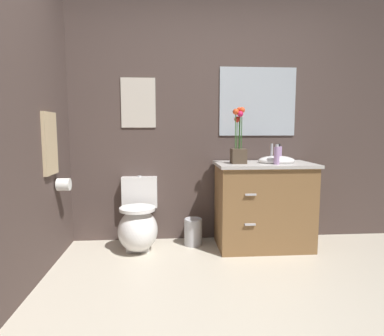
# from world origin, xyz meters

# --- Properties ---
(ground_plane) EXTENTS (9.23, 9.23, 0.00)m
(ground_plane) POSITION_xyz_m (0.00, 0.00, 0.00)
(ground_plane) COLOR beige
(wall_back) EXTENTS (4.31, 0.05, 2.50)m
(wall_back) POSITION_xyz_m (0.20, 1.72, 1.25)
(wall_back) COLOR #4C3D38
(wall_back) RESTS_ON ground_plane
(wall_left) EXTENTS (0.05, 4.76, 2.50)m
(wall_left) POSITION_xyz_m (-1.41, 0.51, 1.25)
(wall_left) COLOR #4C3D38
(wall_left) RESTS_ON ground_plane
(toilet) EXTENTS (0.38, 0.59, 0.69)m
(toilet) POSITION_xyz_m (-0.68, 1.43, 0.24)
(toilet) COLOR white
(toilet) RESTS_ON ground_plane
(vanity_cabinet) EXTENTS (0.94, 0.56, 1.02)m
(vanity_cabinet) POSITION_xyz_m (0.55, 1.40, 0.43)
(vanity_cabinet) COLOR brown
(vanity_cabinet) RESTS_ON ground_plane
(flower_vase) EXTENTS (0.14, 0.14, 0.53)m
(flower_vase) POSITION_xyz_m (0.28, 1.37, 1.01)
(flower_vase) COLOR #4C3D2D
(flower_vase) RESTS_ON vanity_cabinet
(soap_bottle) EXTENTS (0.05, 0.05, 0.19)m
(soap_bottle) POSITION_xyz_m (0.62, 1.26, 0.93)
(soap_bottle) COLOR #B28CBF
(soap_bottle) RESTS_ON vanity_cabinet
(lotion_bottle) EXTENTS (0.07, 0.07, 0.19)m
(lotion_bottle) POSITION_xyz_m (0.68, 1.39, 0.93)
(lotion_bottle) COLOR #B28CBF
(lotion_bottle) RESTS_ON vanity_cabinet
(trash_bin) EXTENTS (0.18, 0.18, 0.27)m
(trash_bin) POSITION_xyz_m (-0.14, 1.49, 0.14)
(trash_bin) COLOR #B7B7BC
(trash_bin) RESTS_ON ground_plane
(wall_poster) EXTENTS (0.35, 0.01, 0.50)m
(wall_poster) POSITION_xyz_m (-0.68, 1.69, 1.43)
(wall_poster) COLOR beige
(wall_mirror) EXTENTS (0.80, 0.01, 0.70)m
(wall_mirror) POSITION_xyz_m (0.55, 1.69, 1.45)
(wall_mirror) COLOR #B2BCC6
(hanging_towel) EXTENTS (0.03, 0.28, 0.52)m
(hanging_towel) POSITION_xyz_m (-1.37, 1.10, 1.05)
(hanging_towel) COLOR tan
(toilet_paper_roll) EXTENTS (0.11, 0.11, 0.11)m
(toilet_paper_roll) POSITION_xyz_m (-1.31, 1.23, 0.68)
(toilet_paper_roll) COLOR white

